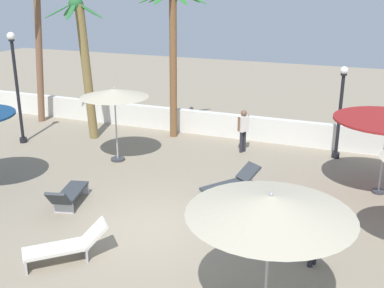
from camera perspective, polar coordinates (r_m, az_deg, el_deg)
ground_plane at (r=12.46m, az=-4.93°, el=-10.03°), size 56.00×56.00×0.00m
boundary_wall at (r=19.30m, az=5.83°, el=2.07°), size 25.20×0.30×0.96m
patio_umbrella_0 at (r=16.46m, az=-9.31°, el=5.97°), size 2.37×2.37×2.66m
patio_umbrella_4 at (r=8.29m, az=9.41°, el=-7.30°), size 2.96×2.96×2.62m
palm_tree_1 at (r=18.81m, az=-2.28°, el=11.77°), size 2.67×2.67×5.93m
palm_tree_2 at (r=19.22m, az=-12.87°, el=10.37°), size 2.31×2.40×5.54m
palm_tree_3 at (r=21.95m, az=-17.82°, el=12.32°), size 2.81×2.81×6.12m
lamp_post_0 at (r=17.46m, az=17.36°, el=3.79°), size 0.28×0.28×3.31m
lamp_post_1 at (r=19.42m, az=-20.32°, el=6.75°), size 0.30×0.30×4.29m
lounge_chair_0 at (r=13.79m, az=-14.66°, el=-5.87°), size 1.02×1.97×0.84m
lounge_chair_1 at (r=11.27m, az=-14.87°, el=-11.70°), size 1.75×1.70×0.84m
lounge_chair_2 at (r=14.06m, az=4.69°, el=-4.75°), size 1.53×1.85×0.84m
guest_0 at (r=17.57m, az=6.18°, el=2.04°), size 0.39×0.50×1.61m
guest_1 at (r=10.76m, az=14.61°, el=-9.12°), size 0.36×0.52×1.74m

